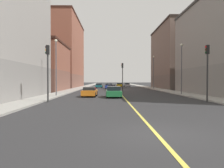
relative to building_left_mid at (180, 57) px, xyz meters
The scene contains 20 objects.
ground_plane 50.37m from the building_left_mid, 109.49° to the right, with size 400.00×400.00×0.00m, color #2C2B2D.
sidewalk_left 10.77m from the building_left_mid, 162.82° to the left, with size 2.79×168.00×0.15m, color #9E9B93.
sidewalk_right 27.54m from the building_left_mid, behind, with size 2.79×168.00×0.15m, color #9E9B93.
lane_center_stripe 18.56m from the building_left_mid, behind, with size 0.16×154.00×0.01m, color #E5D14C.
building_left_mid is the anchor object (origin of this frame).
building_right_midblock 35.19m from the building_left_mid, 161.14° to the right, with size 11.31×14.99×9.77m.
building_right_distant 35.10m from the building_left_mid, 161.30° to the left, with size 11.31×26.07×20.76m.
traffic_light_left_near 35.66m from the building_left_mid, 104.25° to the right, with size 0.40×0.32×5.66m.
traffic_light_right_near 42.38m from the building_left_mid, 125.52° to the right, with size 0.40×0.32×5.60m.
traffic_light_median_far 21.94m from the building_left_mid, 137.56° to the right, with size 0.40×0.32×5.44m.
street_lamp_left_near 25.28m from the building_left_mid, 107.89° to the right, with size 0.36×0.36×7.42m.
street_lamp_right_near 37.17m from the building_left_mid, 133.50° to the right, with size 0.36×0.36×7.45m.
street_lamp_left_far 9.25m from the building_left_mid, 152.47° to the right, with size 0.36×0.36×7.85m.
car_yellow 22.28m from the building_left_mid, 135.40° to the left, with size 1.80×4.08×1.26m.
car_orange 35.01m from the building_left_mid, 127.88° to the right, with size 1.90×4.16×1.28m.
car_teal 23.25m from the building_left_mid, 164.56° to the left, with size 1.99×4.27×1.25m.
car_red 20.96m from the building_left_mid, 155.74° to the right, with size 1.92×4.12×1.25m.
car_green 34.26m from the building_left_mid, 122.30° to the right, with size 1.98×4.40×1.39m.
car_blue 19.88m from the building_left_mid, behind, with size 1.95×4.29×1.37m.
car_silver 21.64m from the building_left_mid, 127.46° to the left, with size 1.93×4.47×1.23m.
Camera 1 is at (-1.93, -8.62, 2.17)m, focal length 34.48 mm.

